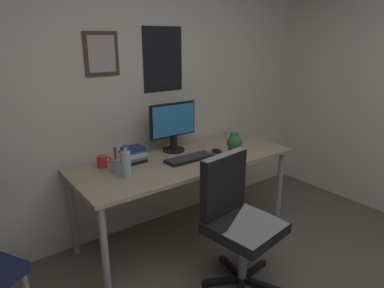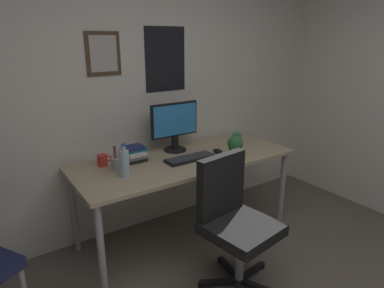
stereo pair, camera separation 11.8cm
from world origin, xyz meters
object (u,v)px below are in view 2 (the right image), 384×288
at_px(monitor, 175,125).
at_px(coffee_mug_far, 236,138).
at_px(office_chair, 233,216).
at_px(coffee_mug_near, 103,160).
at_px(pen_cup, 115,163).
at_px(water_bottle, 124,163).
at_px(computer_mouse, 218,151).
at_px(potted_plant, 235,146).
at_px(book_stack_left, 134,154).
at_px(keyboard, 190,158).

height_order(monitor, coffee_mug_far, monitor).
xyz_separation_m(office_chair, coffee_mug_far, (0.69, 0.77, 0.27)).
xyz_separation_m(coffee_mug_near, coffee_mug_far, (1.29, -0.14, 0.00)).
height_order(monitor, pen_cup, monitor).
height_order(monitor, water_bottle, monitor).
bearing_deg(computer_mouse, pen_cup, 172.26).
relative_size(office_chair, potted_plant, 4.87).
distance_m(water_bottle, book_stack_left, 0.33).
xyz_separation_m(computer_mouse, pen_cup, (-0.90, 0.12, 0.04)).
xyz_separation_m(keyboard, water_bottle, (-0.59, -0.03, 0.09)).
bearing_deg(pen_cup, water_bottle, -87.10).
bearing_deg(potted_plant, monitor, 123.86).
xyz_separation_m(office_chair, keyboard, (0.05, 0.63, 0.23)).
xyz_separation_m(office_chair, computer_mouse, (0.35, 0.63, 0.24)).
bearing_deg(coffee_mug_near, book_stack_left, -10.29).
distance_m(computer_mouse, potted_plant, 0.21).
relative_size(monitor, coffee_mug_far, 4.23).
bearing_deg(office_chair, coffee_mug_near, 123.45).
relative_size(keyboard, water_bottle, 1.70).
height_order(water_bottle, potted_plant, water_bottle).
relative_size(computer_mouse, potted_plant, 0.56).
distance_m(potted_plant, pen_cup, 0.99).
xyz_separation_m(coffee_mug_near, pen_cup, (0.05, -0.15, 0.01)).
bearing_deg(monitor, office_chair, -95.02).
height_order(potted_plant, book_stack_left, potted_plant).
relative_size(potted_plant, pen_cup, 0.98).
distance_m(coffee_mug_near, coffee_mug_far, 1.29).
relative_size(computer_mouse, coffee_mug_near, 0.94).
distance_m(computer_mouse, water_bottle, 0.90).
height_order(coffee_mug_far, book_stack_left, book_stack_left).
height_order(keyboard, potted_plant, potted_plant).
xyz_separation_m(computer_mouse, potted_plant, (0.04, -0.18, 0.09)).
xyz_separation_m(office_chair, pen_cup, (-0.55, 0.75, 0.27)).
height_order(monitor, potted_plant, monitor).
distance_m(water_bottle, pen_cup, 0.17).
relative_size(office_chair, pen_cup, 4.75).
bearing_deg(keyboard, monitor, 84.89).
height_order(water_bottle, coffee_mug_far, water_bottle).
bearing_deg(office_chair, pen_cup, 126.09).
relative_size(coffee_mug_near, book_stack_left, 0.55).
bearing_deg(coffee_mug_near, pen_cup, -72.43).
height_order(computer_mouse, pen_cup, pen_cup).
xyz_separation_m(keyboard, computer_mouse, (0.30, 0.00, 0.01)).
bearing_deg(monitor, coffee_mug_near, -179.53).
distance_m(monitor, pen_cup, 0.67).
relative_size(office_chair, book_stack_left, 4.42).
bearing_deg(book_stack_left, potted_plant, -29.22).
bearing_deg(coffee_mug_near, potted_plant, -24.86).
relative_size(computer_mouse, book_stack_left, 0.51).
height_order(office_chair, monitor, monitor).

